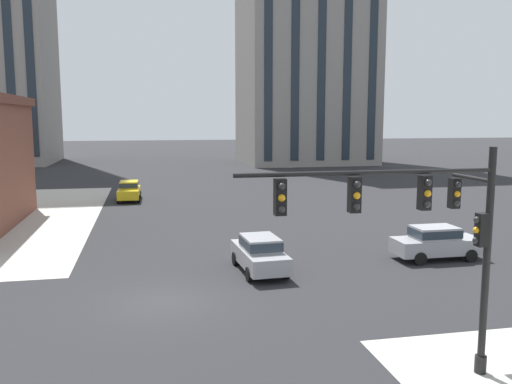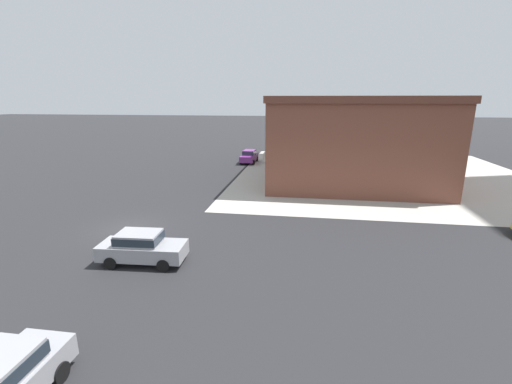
% 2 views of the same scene
% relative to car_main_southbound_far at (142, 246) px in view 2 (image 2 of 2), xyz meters
% --- Properties ---
extents(ground_plane, '(320.00, 320.00, 0.00)m').
position_rel_car_main_southbound_far_xyz_m(ground_plane, '(-4.52, -3.26, -0.92)').
color(ground_plane, '#262628').
extents(sidewalk_far_corner, '(32.00, 32.00, 0.02)m').
position_rel_car_main_southbound_far_xyz_m(sidewalk_far_corner, '(-24.52, 16.74, -0.92)').
color(sidewalk_far_corner, '#B7B2A8').
rests_on(sidewalk_far_corner, ground).
extents(car_main_southbound_far, '(2.08, 4.49, 1.68)m').
position_rel_car_main_southbound_far_xyz_m(car_main_southbound_far, '(0.00, 0.00, 0.00)').
color(car_main_southbound_far, '#99999E').
rests_on(car_main_southbound_far, ground).
extents(car_cross_eastbound, '(4.45, 2.00, 1.68)m').
position_rel_car_main_southbound_far_xyz_m(car_cross_eastbound, '(-29.94, 0.51, 0.00)').
color(car_cross_eastbound, '#7A3389').
rests_on(car_cross_eastbound, ground).
extents(storefront_block_near_corner, '(26.02, 16.42, 8.55)m').
position_rel_car_main_southbound_far_xyz_m(storefront_block_near_corner, '(-26.27, 12.74, 3.37)').
color(storefront_block_near_corner, brown).
rests_on(storefront_block_near_corner, ground).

